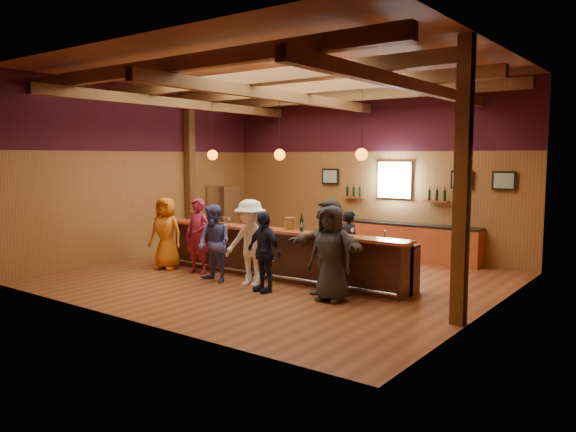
{
  "coord_description": "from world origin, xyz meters",
  "views": [
    {
      "loc": [
        7.37,
        -9.62,
        2.65
      ],
      "look_at": [
        0.0,
        0.3,
        1.35
      ],
      "focal_mm": 35.0,
      "sensor_mm": 36.0,
      "label": 1
    }
  ],
  "objects": [
    {
      "name": "window",
      "position": [
        0.8,
        3.95,
        2.05
      ],
      "size": [
        0.95,
        0.09,
        0.95
      ],
      "color": "silver",
      "rests_on": "room"
    },
    {
      "name": "bartender",
      "position": [
        1.14,
        1.05,
        0.75
      ],
      "size": [
        0.64,
        0.53,
        1.49
      ],
      "primitive_type": "imported",
      "rotation": [
        0.0,
        0.0,
        2.78
      ],
      "color": "black",
      "rests_on": "ground"
    },
    {
      "name": "glass_e",
      "position": [
        -0.2,
        -0.14,
        1.24
      ],
      "size": [
        0.08,
        0.08,
        0.19
      ],
      "color": "silver",
      "rests_on": "bar_counter"
    },
    {
      "name": "wine_shelves",
      "position": [
        0.8,
        3.88,
        1.62
      ],
      "size": [
        3.0,
        0.18,
        0.3
      ],
      "color": "#98391B",
      "rests_on": "room"
    },
    {
      "name": "glass_b",
      "position": [
        -1.99,
        -0.13,
        1.25
      ],
      "size": [
        0.09,
        0.09,
        0.19
      ],
      "color": "silver",
      "rests_on": "bar_counter"
    },
    {
      "name": "ice_bucket",
      "position": [
        0.32,
        -0.07,
        1.24
      ],
      "size": [
        0.24,
        0.24,
        0.26
      ],
      "primitive_type": "cylinder",
      "color": "brown",
      "rests_on": "bar_counter"
    },
    {
      "name": "customer_dark",
      "position": [
        1.94,
        -0.98,
        0.89
      ],
      "size": [
        0.9,
        0.61,
        1.78
      ],
      "primitive_type": "imported",
      "rotation": [
        0.0,
        0.0,
        0.05
      ],
      "color": "#242427",
      "rests_on": "ground"
    },
    {
      "name": "customer_denim",
      "position": [
        -0.91,
        -1.11,
        0.83
      ],
      "size": [
        0.88,
        0.72,
        1.65
      ],
      "primitive_type": "imported",
      "rotation": [
        0.0,
        0.0,
        -0.13
      ],
      "color": "#464C8C",
      "rests_on": "ground"
    },
    {
      "name": "framed_pictures",
      "position": [
        1.67,
        3.94,
        2.1
      ],
      "size": [
        5.35,
        0.05,
        0.45
      ],
      "color": "black",
      "rests_on": "room"
    },
    {
      "name": "bottle_a",
      "position": [
        0.63,
        -0.06,
        1.24
      ],
      "size": [
        0.07,
        0.07,
        0.32
      ],
      "color": "black",
      "rests_on": "bar_counter"
    },
    {
      "name": "customer_white",
      "position": [
        -0.06,
        -0.92,
        0.89
      ],
      "size": [
        1.24,
        0.83,
        1.79
      ],
      "primitive_type": "imported",
      "rotation": [
        0.0,
        0.0,
        0.15
      ],
      "color": "white",
      "rests_on": "ground"
    },
    {
      "name": "pendant_lights",
      "position": [
        0.0,
        0.0,
        2.71
      ],
      "size": [
        4.24,
        0.24,
        1.37
      ],
      "color": "black",
      "rests_on": "room"
    },
    {
      "name": "glass_g",
      "position": [
        1.4,
        -0.21,
        1.25
      ],
      "size": [
        0.08,
        0.08,
        0.19
      ],
      "color": "silver",
      "rests_on": "bar_counter"
    },
    {
      "name": "glass_c",
      "position": [
        -1.55,
        -0.1,
        1.23
      ],
      "size": [
        0.08,
        0.08,
        0.17
      ],
      "color": "silver",
      "rests_on": "bar_counter"
    },
    {
      "name": "bottle_b",
      "position": [
        0.64,
        -0.09,
        1.25
      ],
      "size": [
        0.08,
        0.08,
        0.36
      ],
      "color": "black",
      "rests_on": "bar_counter"
    },
    {
      "name": "customer_navy",
      "position": [
        0.49,
        -1.16,
        0.8
      ],
      "size": [
        0.99,
        0.56,
        1.59
      ],
      "primitive_type": "imported",
      "rotation": [
        0.0,
        0.0,
        -0.19
      ],
      "color": "#191A32",
      "rests_on": "ground"
    },
    {
      "name": "glass_h",
      "position": [
        1.94,
        -0.21,
        1.23
      ],
      "size": [
        0.08,
        0.08,
        0.17
      ],
      "color": "silver",
      "rests_on": "bar_counter"
    },
    {
      "name": "glass_a",
      "position": [
        -2.59,
        -0.13,
        1.23
      ],
      "size": [
        0.07,
        0.07,
        0.17
      ],
      "color": "silver",
      "rests_on": "bar_counter"
    },
    {
      "name": "customer_orange",
      "position": [
        -2.8,
        -0.79,
        0.86
      ],
      "size": [
        0.96,
        0.77,
        1.71
      ],
      "primitive_type": "imported",
      "rotation": [
        0.0,
        0.0,
        0.31
      ],
      "color": "#CC6013",
      "rests_on": "ground"
    },
    {
      "name": "glass_d",
      "position": [
        -1.24,
        -0.29,
        1.24
      ],
      "size": [
        0.08,
        0.08,
        0.18
      ],
      "color": "silver",
      "rests_on": "bar_counter"
    },
    {
      "name": "stainless_fridge",
      "position": [
        -4.1,
        2.6,
        0.9
      ],
      "size": [
        0.7,
        0.7,
        1.8
      ],
      "primitive_type": "cube",
      "color": "silver",
      "rests_on": "ground"
    },
    {
      "name": "customer_brown",
      "position": [
        1.71,
        -0.71,
        0.94
      ],
      "size": [
        1.79,
        0.72,
        1.89
      ],
      "primitive_type": "imported",
      "rotation": [
        0.0,
        0.0,
        -0.1
      ],
      "color": "#504940",
      "rests_on": "ground"
    },
    {
      "name": "back_bar_cabinet",
      "position": [
        1.2,
        3.72,
        0.48
      ],
      "size": [
        4.0,
        0.52,
        0.95
      ],
      "color": "#98391B",
      "rests_on": "ground"
    },
    {
      "name": "bar_counter",
      "position": [
        0.02,
        0.15,
        0.52
      ],
      "size": [
        6.3,
        1.07,
        1.11
      ],
      "color": "black",
      "rests_on": "ground"
    },
    {
      "name": "customer_redvest",
      "position": [
        -1.82,
        -0.7,
        0.86
      ],
      "size": [
        0.68,
        0.5,
        1.72
      ],
      "primitive_type": "imported",
      "rotation": [
        0.0,
        0.0,
        0.14
      ],
      "color": "maroon",
      "rests_on": "ground"
    },
    {
      "name": "glass_f",
      "position": [
        0.71,
        -0.16,
        1.24
      ],
      "size": [
        0.08,
        0.08,
        0.18
      ],
      "color": "silver",
      "rests_on": "bar_counter"
    },
    {
      "name": "room",
      "position": [
        0.0,
        0.06,
        3.21
      ],
      "size": [
        9.04,
        9.0,
        4.52
      ],
      "color": "brown",
      "rests_on": "ground"
    }
  ]
}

